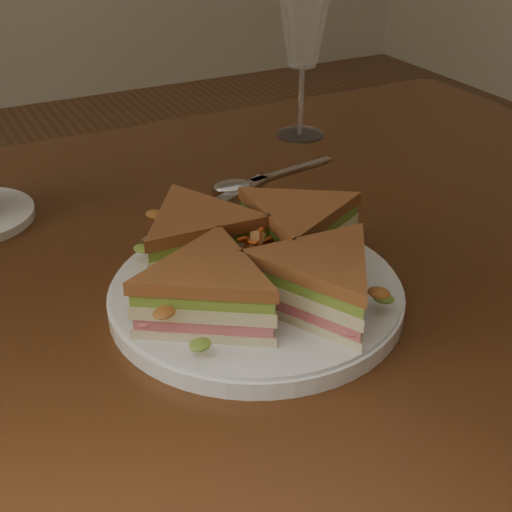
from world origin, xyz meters
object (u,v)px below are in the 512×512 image
at_px(sandwich_wedges, 256,261).
at_px(table, 229,321).
at_px(spoon, 247,182).
at_px(wine_glass, 303,30).
at_px(knife, 206,210).
at_px(plate, 256,296).

bearing_deg(sandwich_wedges, table, 77.47).
relative_size(spoon, wine_glass, 0.87).
distance_m(table, knife, 0.13).
bearing_deg(table, sandwich_wedges, -102.53).
bearing_deg(table, spoon, 55.21).
xyz_separation_m(spoon, wine_glass, (0.15, 0.12, 0.15)).
bearing_deg(knife, wine_glass, 10.02).
relative_size(table, spoon, 6.56).
distance_m(plate, knife, 0.20).
bearing_deg(sandwich_wedges, knife, 79.42).
bearing_deg(knife, spoon, 3.47).
relative_size(sandwich_wedges, knife, 1.53).
xyz_separation_m(knife, wine_glass, (0.22, 0.17, 0.15)).
relative_size(sandwich_wedges, spoon, 1.66).
xyz_separation_m(sandwich_wedges, spoon, (0.11, 0.24, -0.04)).
xyz_separation_m(table, wine_glass, (0.24, 0.25, 0.25)).
xyz_separation_m(table, knife, (0.01, 0.08, 0.10)).
xyz_separation_m(table, plate, (-0.03, -0.11, 0.11)).
bearing_deg(spoon, table, -133.68).
relative_size(plate, spoon, 1.47).
height_order(table, sandwich_wedges, sandwich_wedges).
distance_m(plate, sandwich_wedges, 0.04).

